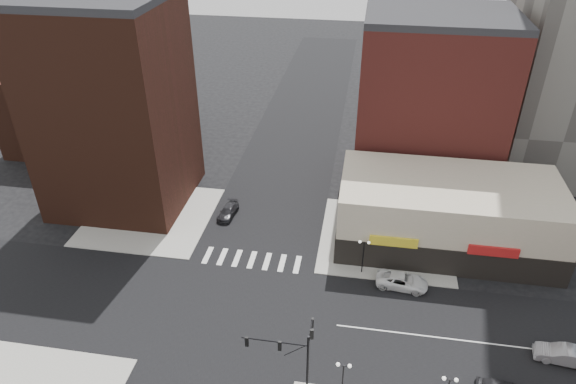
# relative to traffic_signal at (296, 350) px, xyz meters

# --- Properties ---
(ground) EXTENTS (240.00, 240.00, 0.00)m
(ground) POSITION_rel_traffic_signal_xyz_m (-7.24, 7.83, -4.96)
(ground) COLOR black
(ground) RESTS_ON ground
(road_ew) EXTENTS (200.00, 14.00, 0.02)m
(road_ew) POSITION_rel_traffic_signal_xyz_m (-7.24, 7.83, -4.95)
(road_ew) COLOR black
(road_ew) RESTS_ON ground
(road_ns) EXTENTS (14.00, 200.00, 0.02)m
(road_ns) POSITION_rel_traffic_signal_xyz_m (-7.24, 7.83, -4.95)
(road_ns) COLOR black
(road_ns) RESTS_ON ground
(sidewalk_nw) EXTENTS (15.00, 15.00, 0.12)m
(sidewalk_nw) POSITION_rel_traffic_signal_xyz_m (-21.74, 22.33, -4.90)
(sidewalk_nw) COLOR gray
(sidewalk_nw) RESTS_ON ground
(sidewalk_ne) EXTENTS (15.00, 15.00, 0.12)m
(sidewalk_ne) POSITION_rel_traffic_signal_xyz_m (7.26, 22.33, -4.90)
(sidewalk_ne) COLOR gray
(sidewalk_ne) RESTS_ON ground
(building_nw) EXTENTS (16.00, 15.00, 25.00)m
(building_nw) POSITION_rel_traffic_signal_xyz_m (-26.24, 26.33, 7.54)
(building_nw) COLOR #3B1C12
(building_nw) RESTS_ON ground
(building_nw_low) EXTENTS (20.00, 18.00, 12.00)m
(building_nw_low) POSITION_rel_traffic_signal_xyz_m (-39.24, 41.83, 1.04)
(building_nw_low) COLOR #3B1C12
(building_nw_low) RESTS_ON ground
(building_ne_midrise) EXTENTS (18.00, 15.00, 22.00)m
(building_ne_midrise) POSITION_rel_traffic_signal_xyz_m (11.76, 37.33, 6.04)
(building_ne_midrise) COLOR maroon
(building_ne_midrise) RESTS_ON ground
(building_ne_row) EXTENTS (24.20, 12.20, 8.00)m
(building_ne_row) POSITION_rel_traffic_signal_xyz_m (13.76, 22.83, -1.66)
(building_ne_row) COLOR #C0AF98
(building_ne_row) RESTS_ON ground
(traffic_signal) EXTENTS (5.59, 3.09, 7.77)m
(traffic_signal) POSITION_rel_traffic_signal_xyz_m (0.00, 0.00, 0.00)
(traffic_signal) COLOR black
(traffic_signal) RESTS_ON ground
(street_lamp_se_a) EXTENTS (1.22, 0.32, 4.16)m
(street_lamp_se_a) POSITION_rel_traffic_signal_xyz_m (3.76, -0.17, -1.67)
(street_lamp_se_a) COLOR black
(street_lamp_se_a) RESTS_ON sidewalk_se
(street_lamp_ne) EXTENTS (1.22, 0.32, 4.16)m
(street_lamp_ne) POSITION_rel_traffic_signal_xyz_m (4.76, 15.83, -1.67)
(street_lamp_ne) COLOR black
(street_lamp_ne) RESTS_ON sidewalk_ne
(white_suv) EXTENTS (5.52, 2.94, 1.48)m
(white_suv) POSITION_rel_traffic_signal_xyz_m (8.93, 14.33, -4.22)
(white_suv) COLOR silver
(white_suv) RESTS_ON ground
(silver_sedan) EXTENTS (4.94, 2.25, 1.57)m
(silver_sedan) POSITION_rel_traffic_signal_xyz_m (22.61, 6.85, -4.18)
(silver_sedan) COLOR gray
(silver_sedan) RESTS_ON ground
(dark_sedan_north) EXTENTS (2.21, 4.50, 1.26)m
(dark_sedan_north) POSITION_rel_traffic_signal_xyz_m (-12.19, 24.02, -4.33)
(dark_sedan_north) COLOR black
(dark_sedan_north) RESTS_ON ground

